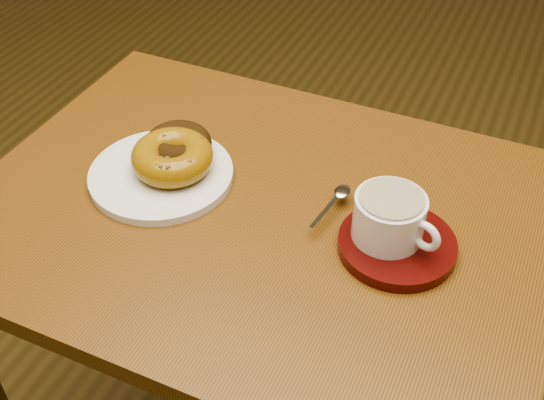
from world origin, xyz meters
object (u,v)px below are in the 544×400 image
at_px(cafe_table, 260,266).
at_px(saucer, 397,245).
at_px(coffee_cup, 390,217).
at_px(donut_plate, 161,175).

bearing_deg(cafe_table, saucer, -0.51).
bearing_deg(cafe_table, coffee_cup, 0.57).
relative_size(donut_plate, coffee_cup, 1.76).
bearing_deg(donut_plate, coffee_cup, 0.47).
height_order(cafe_table, saucer, saucer).
bearing_deg(donut_plate, cafe_table, 0.45).
bearing_deg(coffee_cup, saucer, 5.43).
height_order(donut_plate, coffee_cup, coffee_cup).
xyz_separation_m(cafe_table, saucer, (0.20, -0.00, 0.13)).
bearing_deg(donut_plate, saucer, -0.14).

